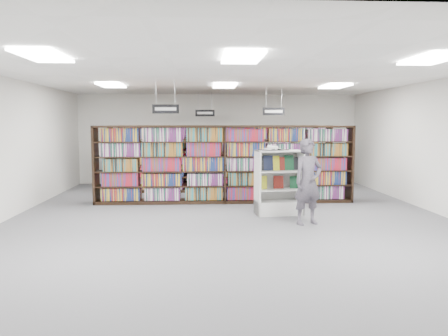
{
  "coord_description": "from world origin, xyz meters",
  "views": [
    {
      "loc": [
        -0.64,
        -9.81,
        2.15
      ],
      "look_at": [
        -0.09,
        0.5,
        1.1
      ],
      "focal_mm": 35.0,
      "sensor_mm": 36.0,
      "label": 1
    }
  ],
  "objects_px": {
    "bookshelf_row_near": "(225,164)",
    "endcap_display": "(278,193)",
    "open_book": "(273,149)",
    "shopper": "(308,182)"
  },
  "relations": [
    {
      "from": "open_book",
      "to": "bookshelf_row_near",
      "type": "bearing_deg",
      "value": 99.17
    },
    {
      "from": "bookshelf_row_near",
      "to": "endcap_display",
      "type": "xyz_separation_m",
      "value": [
        1.2,
        -1.63,
        -0.54
      ]
    },
    {
      "from": "bookshelf_row_near",
      "to": "open_book",
      "type": "relative_size",
      "value": 9.46
    },
    {
      "from": "endcap_display",
      "to": "open_book",
      "type": "bearing_deg",
      "value": 163.79
    },
    {
      "from": "endcap_display",
      "to": "shopper",
      "type": "bearing_deg",
      "value": -74.59
    },
    {
      "from": "endcap_display",
      "to": "bookshelf_row_near",
      "type": "bearing_deg",
      "value": 119.41
    },
    {
      "from": "endcap_display",
      "to": "open_book",
      "type": "distance_m",
      "value": 1.06
    },
    {
      "from": "open_book",
      "to": "shopper",
      "type": "relative_size",
      "value": 0.4
    },
    {
      "from": "bookshelf_row_near",
      "to": "endcap_display",
      "type": "relative_size",
      "value": 4.58
    },
    {
      "from": "bookshelf_row_near",
      "to": "endcap_display",
      "type": "height_order",
      "value": "bookshelf_row_near"
    }
  ]
}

